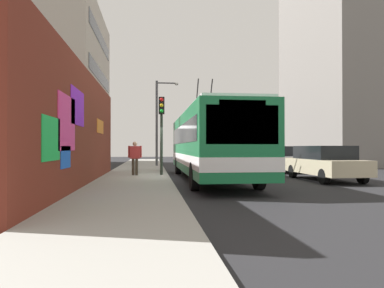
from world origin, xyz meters
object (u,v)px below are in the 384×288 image
object	(u,v)px
parked_car_champagne	(324,162)
pedestrian_midblock	(135,155)
street_lamp	(159,117)
parked_car_silver	(278,158)
parked_car_navy	(254,156)
city_bus	(209,142)
traffic_light	(161,122)

from	to	relation	value
parked_car_champagne	pedestrian_midblock	world-z (taller)	pedestrian_midblock
pedestrian_midblock	street_lamp	distance (m)	9.39
pedestrian_midblock	street_lamp	size ratio (longest dim) A/B	0.26
pedestrian_midblock	street_lamp	bearing A→B (deg)	-8.89
parked_car_silver	parked_car_navy	size ratio (longest dim) A/B	1.02
city_bus	parked_car_champagne	xyz separation A→B (m)	(-0.71, -5.20, -0.91)
parked_car_champagne	pedestrian_midblock	distance (m)	8.92
city_bus	parked_car_silver	size ratio (longest dim) A/B	2.74
parked_car_champagne	pedestrian_midblock	xyz separation A→B (m)	(2.18, 8.65, 0.28)
city_bus	parked_car_silver	distance (m)	7.40
pedestrian_midblock	traffic_light	bearing A→B (deg)	-92.44
pedestrian_midblock	city_bus	bearing A→B (deg)	-113.05
street_lamp	city_bus	bearing A→B (deg)	-168.78
city_bus	pedestrian_midblock	xyz separation A→B (m)	(1.47, 3.45, -0.63)
city_bus	traffic_light	xyz separation A→B (m)	(1.41, 2.15, 1.02)
parked_car_silver	street_lamp	bearing A→B (deg)	54.55
parked_car_champagne	parked_car_silver	bearing A→B (deg)	0.00
city_bus	traffic_light	bearing A→B (deg)	56.72
city_bus	parked_car_champagne	world-z (taller)	city_bus
parked_car_navy	pedestrian_midblock	distance (m)	12.45
parked_car_champagne	parked_car_silver	distance (m)	5.91
city_bus	parked_car_champagne	distance (m)	5.33
parked_car_navy	parked_car_silver	bearing A→B (deg)	-180.00
pedestrian_midblock	traffic_light	size ratio (longest dim) A/B	0.43
city_bus	parked_car_navy	xyz separation A→B (m)	(10.42, -5.20, -0.92)
parked_car_navy	traffic_light	xyz separation A→B (m)	(-9.01, 7.35, 1.93)
city_bus	street_lamp	bearing A→B (deg)	11.22
parked_car_navy	traffic_light	bearing A→B (deg)	140.79
traffic_light	parked_car_silver	bearing A→B (deg)	-62.78
street_lamp	traffic_light	bearing A→B (deg)	179.39
parked_car_champagne	street_lamp	size ratio (longest dim) A/B	0.76
city_bus	parked_car_champagne	bearing A→B (deg)	-97.82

